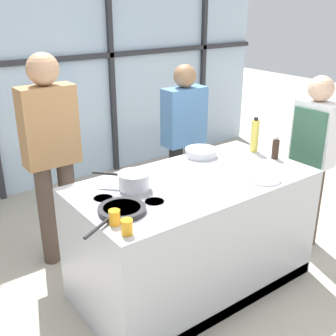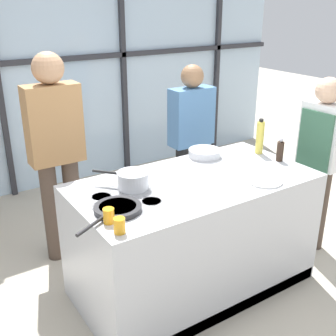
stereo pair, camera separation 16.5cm
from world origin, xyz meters
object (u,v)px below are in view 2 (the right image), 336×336
spectator_far_left (56,146)px  frying_pan (117,208)px  white_plate (265,181)px  mixing_bowl (205,153)px  juice_glass_far (109,216)px  chef (319,154)px  oil_bottle (260,137)px  pepper_grinder (280,151)px  juice_glass_near (119,226)px  saucepan (133,180)px  spectator_center_left (191,135)px

spectator_far_left → frying_pan: spectator_far_left is taller
white_plate → mixing_bowl: (-0.04, 0.66, 0.03)m
frying_pan → juice_glass_far: bearing=-135.3°
chef → spectator_far_left: bearing=61.2°
mixing_bowl → oil_bottle: 0.50m
spectator_far_left → pepper_grinder: spectator_far_left is taller
mixing_bowl → juice_glass_far: (-1.18, -0.59, 0.01)m
juice_glass_near → chef: bearing=7.5°
saucepan → mixing_bowl: 0.85m
juice_glass_near → juice_glass_far: bearing=90.0°
saucepan → spectator_center_left: bearing=37.2°
mixing_bowl → juice_glass_far: 1.32m
pepper_grinder → juice_glass_far: size_ratio=2.11×
mixing_bowl → pepper_grinder: (0.46, -0.42, 0.05)m
chef → juice_glass_far: 2.12m
frying_pan → oil_bottle: (1.53, 0.30, 0.13)m
spectator_center_left → chef: bearing=118.6°
pepper_grinder → spectator_far_left: bearing=145.1°
frying_pan → oil_bottle: bearing=10.9°
pepper_grinder → juice_glass_near: 1.68m
frying_pan → white_plate: 1.13m
spectator_center_left → frying_pan: bearing=38.8°
chef → oil_bottle: (-0.48, 0.26, 0.17)m
chef → white_plate: bearing=103.5°
mixing_bowl → juice_glass_near: (-1.18, -0.73, 0.01)m
spectator_center_left → mixing_bowl: spectator_center_left is taller
white_plate → mixing_bowl: 0.67m
frying_pan → white_plate: bearing=-9.3°
spectator_center_left → mixing_bowl: size_ratio=5.87×
spectator_center_left → oil_bottle: (0.12, -0.84, 0.18)m
saucepan → mixing_bowl: saucepan is taller
saucepan → white_plate: (0.86, -0.44, -0.06)m
chef → frying_pan: 2.01m
pepper_grinder → juice_glass_far: bearing=-174.0°
frying_pan → white_plate: (1.12, -0.18, -0.01)m
frying_pan → mixing_bowl: (1.08, 0.48, 0.02)m
chef → pepper_grinder: chef is taller
juice_glass_near → frying_pan: bearing=66.4°
chef → pepper_grinder: bearing=85.8°
spectator_far_left → saucepan: (0.25, -0.88, -0.04)m
pepper_grinder → mixing_bowl: bearing=138.1°
spectator_center_left → white_plate: bearing=77.5°
juice_glass_far → chef: bearing=3.7°
spectator_far_left → oil_bottle: bearing=151.1°
chef → frying_pan: (-2.01, -0.03, 0.04)m
juice_glass_near → juice_glass_far: (0.00, 0.14, 0.00)m
frying_pan → pepper_grinder: bearing=2.5°
spectator_center_left → oil_bottle: size_ratio=5.22×
chef → juice_glass_far: bearing=93.7°
juice_glass_near → saucepan: bearing=54.1°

